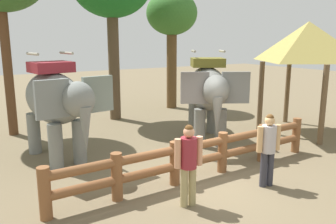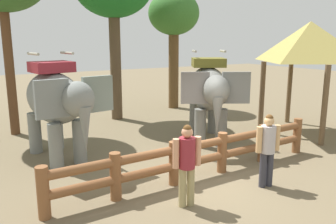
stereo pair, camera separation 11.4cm
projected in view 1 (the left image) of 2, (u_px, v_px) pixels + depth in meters
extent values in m
plane|color=brown|center=(206.00, 181.00, 8.34)|extent=(60.00, 60.00, 0.00)
cylinder|color=brown|center=(45.00, 193.00, 6.49)|extent=(0.24, 0.24, 1.05)
cylinder|color=brown|center=(117.00, 177.00, 7.28)|extent=(0.24, 0.24, 1.05)
cylinder|color=brown|center=(175.00, 163.00, 8.07)|extent=(0.24, 0.24, 1.05)
cylinder|color=brown|center=(222.00, 152.00, 8.86)|extent=(0.24, 0.24, 1.05)
cylinder|color=brown|center=(262.00, 143.00, 9.65)|extent=(0.24, 0.24, 1.05)
cylinder|color=brown|center=(296.00, 135.00, 10.44)|extent=(0.24, 0.24, 1.05)
cylinder|color=brown|center=(200.00, 160.00, 8.48)|extent=(7.41, 0.39, 0.20)
cylinder|color=brown|center=(200.00, 145.00, 8.40)|extent=(7.41, 0.39, 0.20)
cylinder|color=gray|center=(80.00, 142.00, 9.48)|extent=(0.37, 0.37, 1.23)
cylinder|color=gray|center=(56.00, 146.00, 9.06)|extent=(0.37, 0.37, 1.23)
cylinder|color=gray|center=(56.00, 130.00, 10.73)|extent=(0.37, 0.37, 1.23)
cylinder|color=gray|center=(34.00, 133.00, 10.31)|extent=(0.37, 0.37, 1.23)
ellipsoid|color=gray|center=(53.00, 98.00, 9.66)|extent=(1.60, 2.91, 1.43)
ellipsoid|color=gray|center=(78.00, 99.00, 8.39)|extent=(0.90, 1.02, 0.88)
cube|color=gray|center=(98.00, 94.00, 8.83)|extent=(0.83, 0.24, 0.92)
cube|color=gray|center=(52.00, 99.00, 8.09)|extent=(0.83, 0.24, 0.92)
cone|color=gray|center=(86.00, 130.00, 8.29)|extent=(0.33, 0.33, 1.13)
cube|color=maroon|center=(51.00, 67.00, 9.48)|extent=(1.16, 1.06, 0.29)
cylinder|color=#A59E8C|center=(66.00, 53.00, 9.69)|extent=(0.19, 0.83, 0.07)
cylinder|color=#A59E8C|center=(32.00, 54.00, 9.11)|extent=(0.19, 0.83, 0.07)
cylinder|color=slate|center=(221.00, 128.00, 10.97)|extent=(0.37, 0.37, 1.23)
cylinder|color=slate|center=(200.00, 128.00, 10.95)|extent=(0.37, 0.37, 1.23)
cylinder|color=slate|center=(212.00, 116.00, 12.59)|extent=(0.37, 0.37, 1.23)
cylinder|color=slate|center=(194.00, 116.00, 12.57)|extent=(0.37, 0.37, 1.23)
ellipsoid|color=slate|center=(207.00, 88.00, 11.53)|extent=(2.41, 3.01, 1.43)
ellipsoid|color=slate|center=(216.00, 90.00, 9.90)|extent=(1.13, 1.18, 0.87)
cube|color=slate|center=(235.00, 88.00, 10.02)|extent=(0.78, 0.50, 0.92)
cube|color=slate|center=(195.00, 88.00, 9.97)|extent=(0.78, 0.50, 0.92)
cone|color=slate|center=(217.00, 116.00, 9.73)|extent=(0.33, 0.33, 1.13)
cube|color=brown|center=(208.00, 62.00, 11.35)|extent=(1.36, 1.31, 0.29)
cylinder|color=#A59E8C|center=(222.00, 51.00, 11.30)|extent=(0.46, 0.76, 0.07)
cylinder|color=#A59E8C|center=(194.00, 51.00, 11.26)|extent=(0.46, 0.76, 0.07)
cylinder|color=tan|center=(192.00, 186.00, 7.09)|extent=(0.16, 0.16, 0.83)
cylinder|color=tan|center=(184.00, 187.00, 7.02)|extent=(0.16, 0.16, 0.83)
cylinder|color=maroon|center=(189.00, 153.00, 6.90)|extent=(0.39, 0.39, 0.63)
cylinder|color=tan|center=(199.00, 151.00, 6.98)|extent=(0.13, 0.13, 0.60)
cylinder|color=tan|center=(178.00, 154.00, 6.82)|extent=(0.13, 0.13, 0.60)
sphere|color=tan|center=(189.00, 132.00, 6.81)|extent=(0.23, 0.23, 0.23)
sphere|color=#593819|center=(189.00, 129.00, 6.80)|extent=(0.18, 0.18, 0.18)
cylinder|color=#31313B|center=(270.00, 169.00, 8.05)|extent=(0.16, 0.16, 0.83)
cylinder|color=#31313B|center=(263.00, 170.00, 7.99)|extent=(0.16, 0.16, 0.83)
cylinder|color=#B2ABB0|center=(269.00, 139.00, 7.87)|extent=(0.39, 0.39, 0.63)
cylinder|color=tan|center=(277.00, 137.00, 7.94)|extent=(0.13, 0.13, 0.60)
cylinder|color=tan|center=(260.00, 139.00, 7.78)|extent=(0.13, 0.13, 0.60)
sphere|color=tan|center=(270.00, 121.00, 7.78)|extent=(0.23, 0.23, 0.23)
sphere|color=#593819|center=(270.00, 118.00, 7.76)|extent=(0.18, 0.18, 0.18)
cylinder|color=brown|center=(287.00, 91.00, 14.08)|extent=(0.18, 0.18, 2.60)
cylinder|color=brown|center=(261.00, 97.00, 12.51)|extent=(0.18, 0.18, 2.60)
cylinder|color=brown|center=(323.00, 105.00, 11.02)|extent=(0.18, 0.18, 2.60)
pyramid|color=#A5954A|center=(308.00, 41.00, 12.14)|extent=(3.66, 3.66, 1.39)
cylinder|color=brown|center=(8.00, 69.00, 11.97)|extent=(0.32, 0.32, 4.73)
cylinder|color=brown|center=(114.00, 64.00, 14.43)|extent=(0.46, 0.46, 4.70)
cylinder|color=brown|center=(172.00, 68.00, 16.96)|extent=(0.49, 0.49, 3.92)
ellipsoid|color=#356D2A|center=(172.00, 13.00, 16.41)|extent=(2.44, 2.44, 2.07)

